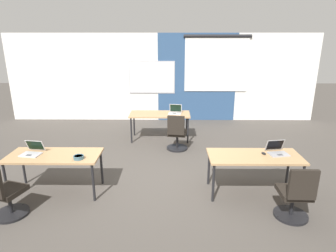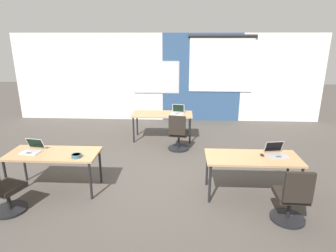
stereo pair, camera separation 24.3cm
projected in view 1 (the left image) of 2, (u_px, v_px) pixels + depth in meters
The scene contains 13 objects.
ground_plane at pixel (156, 176), 5.78m from camera, with size 24.00×24.00×0.00m.
back_wall_assembly at pixel (163, 77), 9.36m from camera, with size 10.00×0.27×2.80m.
desk_near_left at pixel (54, 158), 5.03m from camera, with size 1.60×0.70×0.72m.
desk_near_right at pixel (254, 159), 4.99m from camera, with size 1.60×0.70×0.72m.
desk_far_center at pixel (160, 116), 7.68m from camera, with size 1.60×0.70×0.72m.
laptop_near_left_end at pixel (32, 151), 5.03m from camera, with size 0.37×0.37×0.22m.
chair_near_left_end at pixel (4, 196), 4.36m from camera, with size 0.55×0.60×0.92m.
laptop_far_right at pixel (175, 112), 7.67m from camera, with size 0.37×0.33×0.24m.
chair_far_right at pixel (177, 135), 7.02m from camera, with size 0.52×0.57×0.92m.
laptop_near_right_end at pixel (277, 151), 5.04m from camera, with size 0.38×0.36×0.23m.
mouse_near_right_end at pixel (264, 153), 5.02m from camera, with size 0.08×0.11×0.03m.
chair_near_right_end at pixel (295, 197), 4.32m from camera, with size 0.52×0.54×0.92m.
snack_bowl at pixel (79, 157), 4.82m from camera, with size 0.18×0.18×0.06m.
Camera 1 is at (0.29, -5.21, 2.70)m, focal length 30.69 mm.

